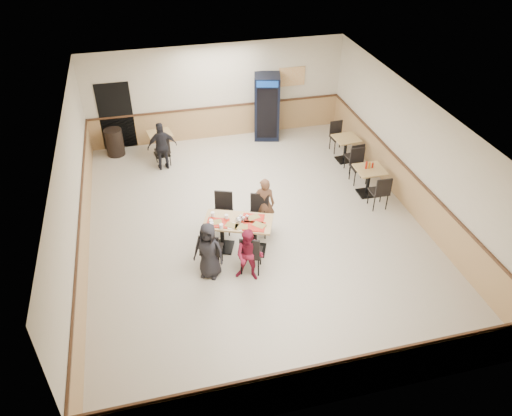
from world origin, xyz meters
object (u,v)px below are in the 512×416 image
object	(u,v)px
diner_woman_left	(209,251)
pepsi_cooler	(267,107)
diner_woman_right	(249,255)
main_table	(238,231)
side_table_far	(346,145)
side_table_near	(369,177)
diner_man_opposite	(264,204)
back_table	(161,140)
trash_bin	(115,142)
lone_diner	(162,146)

from	to	relation	value
diner_woman_left	pepsi_cooler	xyz separation A→B (m)	(2.87, 6.01, 0.36)
diner_woman_right	main_table	bearing A→B (deg)	116.41
side_table_far	diner_woman_right	bearing A→B (deg)	-132.58
main_table	side_table_near	world-z (taller)	main_table
diner_man_opposite	side_table_near	size ratio (longest dim) A/B	1.78
diner_woman_left	side_table_near	xyz separation A→B (m)	(4.64, 2.12, -0.15)
main_table	pepsi_cooler	bearing A→B (deg)	89.79
diner_woman_left	side_table_far	bearing A→B (deg)	67.65
back_table	side_table_near	bearing A→B (deg)	-34.09
diner_man_opposite	pepsi_cooler	distance (m)	4.84
diner_woman_left	side_table_near	distance (m)	5.10
diner_woman_left	back_table	bearing A→B (deg)	123.14
diner_woman_left	back_table	size ratio (longest dim) A/B	1.74
back_table	diner_woman_right	bearing A→B (deg)	-77.28
back_table	diner_woman_left	bearing A→B (deg)	-84.60
diner_man_opposite	pepsi_cooler	bearing A→B (deg)	-87.99
side_table_far	trash_bin	distance (m)	6.92
diner_woman_left	lone_diner	distance (m)	4.82
diner_woman_left	lone_diner	size ratio (longest dim) A/B	0.93
main_table	side_table_far	bearing A→B (deg)	60.88
lone_diner	pepsi_cooler	distance (m)	3.63
diner_woman_right	side_table_far	distance (m)	5.81
diner_woman_right	pepsi_cooler	size ratio (longest dim) A/B	0.61
diner_man_opposite	trash_bin	world-z (taller)	diner_man_opposite
pepsi_cooler	main_table	bearing A→B (deg)	-97.18
side_table_near	pepsi_cooler	xyz separation A→B (m)	(-1.76, 3.89, 0.51)
back_table	main_table	bearing A→B (deg)	-75.05
main_table	back_table	distance (m)	5.11
side_table_near	diner_woman_right	bearing A→B (deg)	-147.55
back_table	diner_man_opposite	bearing A→B (deg)	-63.67
lone_diner	side_table_far	size ratio (longest dim) A/B	1.92
lone_diner	back_table	distance (m)	0.86
main_table	lone_diner	world-z (taller)	lone_diner
main_table	diner_woman_right	bearing A→B (deg)	-67.62
diner_woman_right	trash_bin	xyz separation A→B (m)	(-2.69, 6.28, -0.21)
main_table	back_table	xyz separation A→B (m)	(-1.32, 4.94, -0.06)
diner_man_opposite	lone_diner	xyz separation A→B (m)	(-2.10, 3.43, 0.02)
lone_diner	back_table	world-z (taller)	lone_diner
diner_woman_left	pepsi_cooler	world-z (taller)	pepsi_cooler
side_table_near	back_table	bearing A→B (deg)	145.91
main_table	diner_woman_right	world-z (taller)	diner_woman_right
diner_man_opposite	side_table_far	bearing A→B (deg)	-122.97
main_table	side_table_far	distance (m)	5.14
lone_diner	back_table	bearing A→B (deg)	-95.22
trash_bin	lone_diner	bearing A→B (deg)	-41.00
diner_woman_right	back_table	distance (m)	6.08
side_table_far	back_table	bearing A→B (deg)	162.57
diner_woman_right	diner_man_opposite	world-z (taller)	diner_man_opposite
diner_man_opposite	pepsi_cooler	xyz separation A→B (m)	(1.30, 4.65, 0.34)
diner_man_opposite	back_table	bearing A→B (deg)	-46.04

